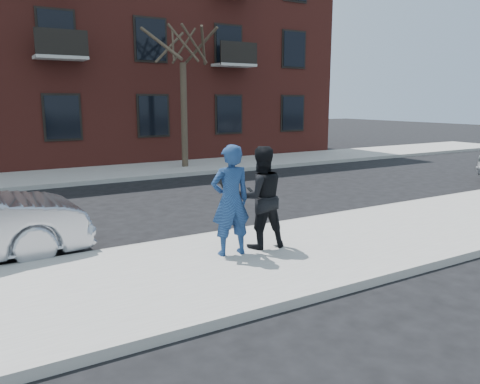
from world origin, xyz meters
TOP-DOWN VIEW (x-y plane):
  - ground at (0.00, 0.00)m, footprint 100.00×100.00m
  - near_sidewalk at (0.00, -0.25)m, footprint 50.00×3.50m
  - near_curb at (0.00, 1.55)m, footprint 50.00×0.10m
  - far_sidewalk at (0.00, 11.25)m, footprint 50.00×3.50m
  - far_curb at (0.00, 9.45)m, footprint 50.00×0.10m
  - apartment_building at (2.00, 18.00)m, footprint 24.30×10.30m
  - street_tree at (4.50, 11.00)m, footprint 3.60×3.60m
  - man_hoodie at (0.56, 0.14)m, footprint 0.77×0.57m
  - man_peacoat at (1.26, 0.23)m, footprint 1.04×0.88m

SIDE VIEW (x-z plane):
  - ground at x=0.00m, z-range 0.00..0.00m
  - near_sidewalk at x=0.00m, z-range 0.00..0.15m
  - near_curb at x=0.00m, z-range 0.00..0.15m
  - far_sidewalk at x=0.00m, z-range 0.00..0.15m
  - far_curb at x=0.00m, z-range 0.00..0.15m
  - man_peacoat at x=1.26m, z-range 0.15..2.05m
  - man_hoodie at x=0.56m, z-range 0.15..2.12m
  - street_tree at x=4.50m, z-range 2.12..8.92m
  - apartment_building at x=2.00m, z-range 0.01..12.31m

